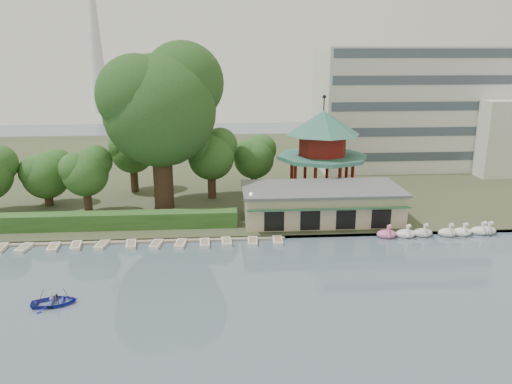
{
  "coord_description": "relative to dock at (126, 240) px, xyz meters",
  "views": [
    {
      "loc": [
        -1.7,
        -33.54,
        19.45
      ],
      "look_at": [
        2.0,
        18.0,
        5.0
      ],
      "focal_mm": 35.0,
      "sensor_mm": 36.0,
      "label": 1
    }
  ],
  "objects": [
    {
      "name": "small_trees",
      "position": [
        -2.46,
        14.12,
        5.67
      ],
      "size": [
        39.57,
        15.87,
        9.44
      ],
      "color": "#3A281C",
      "rests_on": "shore"
    },
    {
      "name": "moored_rowboats",
      "position": [
        0.55,
        -1.43,
        0.06
      ],
      "size": [
        32.31,
        2.77,
        0.36
      ],
      "color": "white",
      "rests_on": "ground"
    },
    {
      "name": "lamp_post",
      "position": [
        13.5,
        1.8,
        3.22
      ],
      "size": [
        0.36,
        0.36,
        4.28
      ],
      "color": "black",
      "rests_on": "shore"
    },
    {
      "name": "dock",
      "position": [
        0.0,
        0.0,
        0.0
      ],
      "size": [
        34.0,
        1.6,
        0.24
      ],
      "primitive_type": "cube",
      "color": "gray",
      "rests_on": "ground"
    },
    {
      "name": "boathouse",
      "position": [
        22.0,
        4.77,
        2.25
      ],
      "size": [
        18.6,
        9.39,
        3.9
      ],
      "color": "#BDAE8D",
      "rests_on": "shore"
    },
    {
      "name": "broadcast_tower",
      "position": [
        -30.0,
        122.8,
        33.86
      ],
      "size": [
        8.0,
        8.0,
        96.0
      ],
      "color": "silver",
      "rests_on": "ground"
    },
    {
      "name": "rowboat_with_passengers",
      "position": [
        -3.2,
        -13.66,
        0.4
      ],
      "size": [
        5.55,
        4.43,
        2.01
      ],
      "color": "#2A35B2",
      "rests_on": "ground"
    },
    {
      "name": "big_tree",
      "position": [
        3.19,
        11.02,
        13.6
      ],
      "size": [
        15.05,
        14.02,
        20.58
      ],
      "color": "#3A281C",
      "rests_on": "shore"
    },
    {
      "name": "office_building",
      "position": [
        44.67,
        31.8,
        9.61
      ],
      "size": [
        38.0,
        18.0,
        20.0
      ],
      "color": "silver",
      "rests_on": "shore"
    },
    {
      "name": "embankment",
      "position": [
        12.0,
        0.1,
        0.03
      ],
      "size": [
        220.0,
        0.6,
        0.3
      ],
      "primitive_type": "cube",
      "color": "gray",
      "rests_on": "ground"
    },
    {
      "name": "hedge",
      "position": [
        -3.0,
        3.3,
        1.18
      ],
      "size": [
        30.0,
        2.0,
        1.8
      ],
      "primitive_type": "cube",
      "color": "#305D25",
      "rests_on": "shore"
    },
    {
      "name": "swan_boats",
      "position": [
        34.45,
        -0.66,
        0.28
      ],
      "size": [
        13.64,
        2.11,
        1.92
      ],
      "color": "pink",
      "rests_on": "ground"
    },
    {
      "name": "pavilion",
      "position": [
        24.0,
        14.8,
        7.36
      ],
      "size": [
        12.4,
        12.4,
        13.5
      ],
      "color": "#BDAE8D",
      "rests_on": "shore"
    },
    {
      "name": "shore",
      "position": [
        12.0,
        34.8,
        0.08
      ],
      "size": [
        220.0,
        70.0,
        0.4
      ],
      "primitive_type": "cube",
      "color": "#424930",
      "rests_on": "ground"
    },
    {
      "name": "ground_plane",
      "position": [
        12.0,
        -17.2,
        -0.12
      ],
      "size": [
        220.0,
        220.0,
        0.0
      ],
      "primitive_type": "plane",
      "color": "slate",
      "rests_on": "ground"
    }
  ]
}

